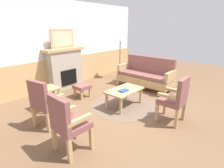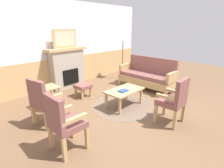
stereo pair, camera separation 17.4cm
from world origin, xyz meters
The scene contains 14 objects.
ground_plane centered at (0.00, 0.00, 0.00)m, with size 14.00×14.00×0.00m, color brown.
wall_back centered at (0.00, 2.60, 1.31)m, with size 7.20×0.14×2.70m.
fireplace centered at (0.00, 2.35, 0.65)m, with size 1.30×0.44×1.28m.
framed_picture centered at (0.00, 2.35, 1.56)m, with size 0.80×0.04×0.56m.
couch centered at (1.70, 0.40, 0.40)m, with size 0.70×1.80×0.98m.
coffee_table centered at (0.13, 0.05, 0.39)m, with size 0.96×0.56×0.44m.
round_rug centered at (0.13, 0.05, 0.00)m, with size 1.64×1.64×0.01m, color brown.
book_on_table centered at (0.02, 0.00, 0.46)m, with size 0.23×0.16×0.03m, color navy.
footstool centered at (-0.18, 1.31, 0.28)m, with size 0.40×0.40×0.36m.
armchair_near_fireplace centered at (-1.80, -0.32, 0.54)m, with size 0.49×0.49×0.98m.
armchair_by_window_left centered at (-1.64, 0.66, 0.54)m, with size 0.56×0.56×0.98m.
armchair_front_left centered at (0.20, -1.20, 0.54)m, with size 0.49×0.49×0.98m.
side_table centered at (-1.21, 1.32, 0.43)m, with size 0.44×0.44×0.55m.
floor_lamp_by_couch centered at (2.02, 1.71, 1.45)m, with size 0.36×0.36×1.68m.
Camera 1 is at (-3.14, -2.38, 1.94)m, focal length 28.12 mm.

